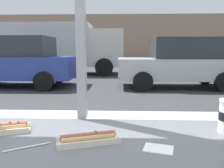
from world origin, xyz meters
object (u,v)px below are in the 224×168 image
(hotdog_tray_near, at_px, (88,139))
(parked_car_blue, at_px, (17,62))
(parked_car_silver, at_px, (179,63))
(box_truck, at_px, (62,46))
(hotdog_tray_far, at_px, (5,128))

(hotdog_tray_near, bearing_deg, parked_car_blue, 117.15)
(parked_car_silver, relative_size, box_truck, 0.64)
(hotdog_tray_far, bearing_deg, box_truck, 103.21)
(parked_car_blue, relative_size, box_truck, 0.66)
(box_truck, bearing_deg, hotdog_tray_far, -76.79)
(parked_car_silver, bearing_deg, parked_car_blue, 180.00)
(hotdog_tray_far, xyz_separation_m, parked_car_blue, (-3.15, 6.88, -0.05))
(parked_car_blue, bearing_deg, box_truck, 82.72)
(box_truck, bearing_deg, hotdog_tray_near, -74.84)
(hotdog_tray_near, distance_m, parked_car_blue, 7.86)
(parked_car_silver, height_order, box_truck, box_truck)
(hotdog_tray_near, bearing_deg, hotdog_tray_far, 164.99)
(hotdog_tray_far, xyz_separation_m, parked_car_silver, (2.65, 6.88, -0.08))
(parked_car_silver, xyz_separation_m, box_truck, (-5.26, 4.24, 0.62))
(parked_car_blue, distance_m, parked_car_silver, 5.80)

